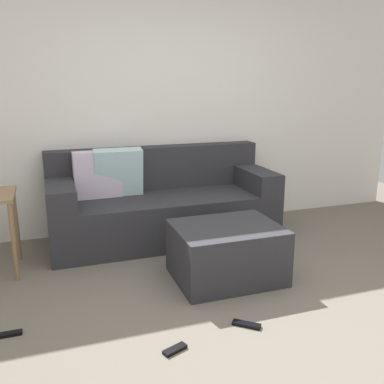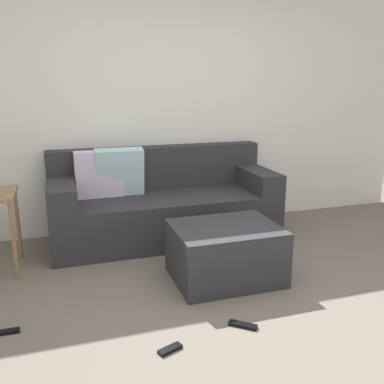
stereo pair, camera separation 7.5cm
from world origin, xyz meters
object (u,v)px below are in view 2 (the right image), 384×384
Objects in this scene: remote_by_storage_bin at (170,349)px; remote_near_ottoman at (243,325)px; ottoman at (225,252)px; couch_sectional at (161,204)px; remote_under_side_table at (4,332)px.

remote_near_ottoman is at bearing -10.03° from remote_by_storage_bin.
ottoman is 5.47× the size of remote_by_storage_bin.
remote_near_ottoman is (0.10, -1.78, -0.34)m from couch_sectional.
ottoman reaches higher than remote_by_storage_bin.
remote_by_storage_bin is at bearing -130.23° from ottoman.
remote_under_side_table is (-1.37, -1.39, -0.34)m from couch_sectional.
remote_under_side_table is at bearing 131.45° from remote_by_storage_bin.
ottoman is 1.07m from remote_by_storage_bin.
remote_near_ottoman is at bearing -14.46° from remote_under_side_table.
ottoman is at bearing 117.05° from remote_near_ottoman.
couch_sectional reaches higher than ottoman.
couch_sectional reaches higher than remote_near_ottoman.
remote_by_storage_bin is 1.07m from remote_under_side_table.
remote_by_storage_bin is at bearing -129.08° from remote_near_ottoman.
remote_under_side_table is (-1.63, -0.31, -0.21)m from ottoman.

